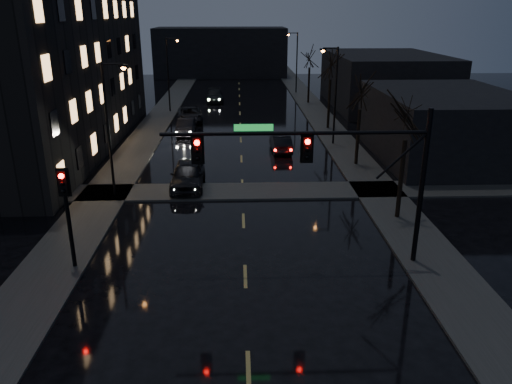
{
  "coord_description": "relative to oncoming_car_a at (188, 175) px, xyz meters",
  "views": [
    {
      "loc": [
        -0.23,
        -10.83,
        10.71
      ],
      "look_at": [
        0.52,
        9.74,
        3.2
      ],
      "focal_mm": 35.0,
      "sensor_mm": 36.0,
      "label": 1
    }
  ],
  "objects": [
    {
      "name": "commercial_right_far",
      "position": [
        20.47,
        28.48,
        2.14
      ],
      "size": [
        12.0,
        18.0,
        6.0
      ],
      "primitive_type": "cube",
      "color": "black",
      "rests_on": "ground"
    },
    {
      "name": "streetlight_l_near",
      "position": [
        -4.11,
        -1.52,
        3.91
      ],
      "size": [
        1.53,
        0.28,
        8.0
      ],
      "color": "black",
      "rests_on": "ground"
    },
    {
      "name": "signal_pole_left",
      "position": [
        -4.03,
        -10.53,
        2.15
      ],
      "size": [
        0.35,
        0.41,
        4.53
      ],
      "color": "black",
      "rests_on": "ground"
    },
    {
      "name": "sidewalk_cross",
      "position": [
        3.47,
        -1.02,
        -0.8
      ],
      "size": [
        40.0,
        3.0,
        0.12
      ],
      "primitive_type": "cube",
      "color": "#2D2D2B",
      "rests_on": "ground"
    },
    {
      "name": "streetlight_l_far",
      "position": [
        -4.11,
        25.48,
        3.91
      ],
      "size": [
        1.53,
        0.28,
        8.0
      ],
      "color": "black",
      "rests_on": "ground"
    },
    {
      "name": "oncoming_car_d",
      "position": [
        0.4,
        31.96,
        -0.12
      ],
      "size": [
        2.4,
        5.21,
        1.48
      ],
      "primitive_type": "imported",
      "rotation": [
        0.0,
        0.0,
        0.07
      ],
      "color": "black",
      "rests_on": "ground"
    },
    {
      "name": "streetlight_r_mid",
      "position": [
        11.05,
        10.48,
        3.91
      ],
      "size": [
        1.53,
        0.28,
        8.0
      ],
      "color": "black",
      "rests_on": "ground"
    },
    {
      "name": "lead_car",
      "position": [
        6.65,
        8.51,
        -0.18
      ],
      "size": [
        1.63,
        4.19,
        1.36
      ],
      "primitive_type": "imported",
      "rotation": [
        0.0,
        0.0,
        3.19
      ],
      "color": "black",
      "rests_on": "ground"
    },
    {
      "name": "signal_mast",
      "position": [
        7.32,
        -10.52,
        4.01
      ],
      "size": [
        11.11,
        0.41,
        7.0
      ],
      "color": "black",
      "rests_on": "ground"
    },
    {
      "name": "oncoming_car_b",
      "position": [
        -1.55,
        14.76,
        -0.17
      ],
      "size": [
        1.49,
        4.22,
        1.39
      ],
      "primitive_type": "imported",
      "rotation": [
        0.0,
        0.0,
        -0.01
      ],
      "color": "black",
      "rests_on": "ground"
    },
    {
      "name": "tree_far",
      "position": [
        11.87,
        30.48,
        5.2
      ],
      "size": [
        3.43,
        3.43,
        7.88
      ],
      "color": "black",
      "rests_on": "ground"
    },
    {
      "name": "apartment_block",
      "position": [
        -13.03,
        10.48,
        5.14
      ],
      "size": [
        12.0,
        30.0,
        12.0
      ],
      "primitive_type": "cube",
      "color": "black",
      "rests_on": "ground"
    },
    {
      "name": "sidewalk_left",
      "position": [
        -5.03,
        15.48,
        -0.8
      ],
      "size": [
        3.0,
        140.0,
        0.12
      ],
      "primitive_type": "cube",
      "color": "#2D2D2B",
      "rests_on": "ground"
    },
    {
      "name": "tree_near",
      "position": [
        11.87,
        -5.52,
        5.36
      ],
      "size": [
        3.52,
        3.52,
        8.08
      ],
      "color": "black",
      "rests_on": "ground"
    },
    {
      "name": "sidewalk_right",
      "position": [
        11.97,
        15.48,
        -0.8
      ],
      "size": [
        3.0,
        140.0,
        0.12
      ],
      "primitive_type": "cube",
      "color": "#2D2D2B",
      "rests_on": "ground"
    },
    {
      "name": "oncoming_car_c",
      "position": [
        -1.65,
        20.29,
        -0.14
      ],
      "size": [
        3.03,
        5.48,
        1.45
      ],
      "primitive_type": "imported",
      "rotation": [
        0.0,
        0.0,
        0.12
      ],
      "color": "black",
      "rests_on": "ground"
    },
    {
      "name": "streetlight_r_far",
      "position": [
        11.05,
        38.48,
        3.91
      ],
      "size": [
        1.53,
        0.28,
        8.0
      ],
      "color": "black",
      "rests_on": "ground"
    },
    {
      "name": "oncoming_car_a",
      "position": [
        0.0,
        0.0,
        0.0
      ],
      "size": [
        2.06,
        5.07,
        1.72
      ],
      "primitive_type": "imported",
      "rotation": [
        0.0,
        0.0,
        0.01
      ],
      "color": "black",
      "rests_on": "ground"
    },
    {
      "name": "tree_mid_b",
      "position": [
        11.87,
        16.48,
        5.75
      ],
      "size": [
        3.74,
        3.74,
        8.59
      ],
      "color": "black",
      "rests_on": "ground"
    },
    {
      "name": "tree_mid_a",
      "position": [
        11.87,
        4.48,
        4.96
      ],
      "size": [
        3.3,
        3.3,
        7.58
      ],
      "color": "black",
      "rests_on": "ground"
    },
    {
      "name": "far_block",
      "position": [
        0.47,
        58.48,
        3.14
      ],
      "size": [
        22.0,
        10.0,
        8.0
      ],
      "primitive_type": "cube",
      "color": "black",
      "rests_on": "ground"
    },
    {
      "name": "commercial_right_near",
      "position": [
        18.97,
        6.48,
        1.64
      ],
      "size": [
        10.0,
        14.0,
        5.0
      ],
      "primitive_type": "cube",
      "color": "black",
      "rests_on": "ground"
    }
  ]
}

